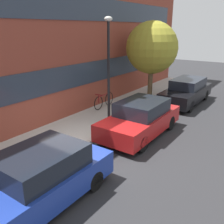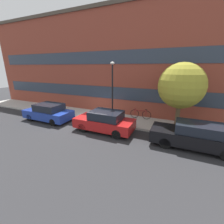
{
  "view_description": "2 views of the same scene",
  "coord_description": "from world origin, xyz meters",
  "px_view_note": "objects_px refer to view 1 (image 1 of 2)",
  "views": [
    {
      "loc": [
        -6.4,
        -5.63,
        4.28
      ],
      "look_at": [
        2.11,
        0.35,
        0.73
      ],
      "focal_mm": 40.0,
      "sensor_mm": 36.0,
      "label": 1
    },
    {
      "loc": [
        6.66,
        -9.74,
        4.36
      ],
      "look_at": [
        2.2,
        0.11,
        1.07
      ],
      "focal_mm": 24.0,
      "sensor_mm": 36.0,
      "label": 2
    }
  ],
  "objects_px": {
    "lamp_post": "(109,61)",
    "parked_car_black": "(187,91)",
    "parked_car_blue": "(38,179)",
    "parked_car_red": "(140,118)",
    "street_tree": "(152,48)",
    "bicycle": "(104,100)"
  },
  "relations": [
    {
      "from": "parked_car_red",
      "to": "street_tree",
      "type": "height_order",
      "value": "street_tree"
    },
    {
      "from": "parked_car_black",
      "to": "bicycle",
      "type": "distance_m",
      "value": 4.98
    },
    {
      "from": "parked_car_black",
      "to": "parked_car_blue",
      "type": "bearing_deg",
      "value": 0.0
    },
    {
      "from": "parked_car_blue",
      "to": "parked_car_black",
      "type": "distance_m",
      "value": 10.82
    },
    {
      "from": "bicycle",
      "to": "lamp_post",
      "type": "distance_m",
      "value": 3.45
    },
    {
      "from": "bicycle",
      "to": "street_tree",
      "type": "distance_m",
      "value": 4.06
    },
    {
      "from": "parked_car_red",
      "to": "street_tree",
      "type": "distance_m",
      "value": 5.52
    },
    {
      "from": "street_tree",
      "to": "lamp_post",
      "type": "xyz_separation_m",
      "value": [
        -4.67,
        -0.35,
        -0.22
      ]
    },
    {
      "from": "parked_car_red",
      "to": "parked_car_black",
      "type": "height_order",
      "value": "same"
    },
    {
      "from": "parked_car_blue",
      "to": "parked_car_red",
      "type": "bearing_deg",
      "value": -180.0
    },
    {
      "from": "bicycle",
      "to": "street_tree",
      "type": "bearing_deg",
      "value": 153.4
    },
    {
      "from": "parked_car_blue",
      "to": "parked_car_red",
      "type": "distance_m",
      "value": 5.26
    },
    {
      "from": "parked_car_black",
      "to": "lamp_post",
      "type": "relative_size",
      "value": 1.01
    },
    {
      "from": "parked_car_blue",
      "to": "lamp_post",
      "type": "relative_size",
      "value": 0.9
    },
    {
      "from": "parked_car_blue",
      "to": "bicycle",
      "type": "xyz_separation_m",
      "value": [
        7.0,
        3.19,
        -0.14
      ]
    },
    {
      "from": "parked_car_blue",
      "to": "street_tree",
      "type": "distance_m",
      "value": 10.3
    },
    {
      "from": "street_tree",
      "to": "parked_car_black",
      "type": "bearing_deg",
      "value": -62.08
    },
    {
      "from": "parked_car_red",
      "to": "parked_car_black",
      "type": "relative_size",
      "value": 0.9
    },
    {
      "from": "parked_car_blue",
      "to": "lamp_post",
      "type": "xyz_separation_m",
      "value": [
        5.15,
        1.54,
        2.26
      ]
    },
    {
      "from": "lamp_post",
      "to": "parked_car_black",
      "type": "bearing_deg",
      "value": -15.14
    },
    {
      "from": "lamp_post",
      "to": "parked_car_blue",
      "type": "bearing_deg",
      "value": -163.4
    },
    {
      "from": "parked_car_blue",
      "to": "street_tree",
      "type": "relative_size",
      "value": 0.91
    }
  ]
}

